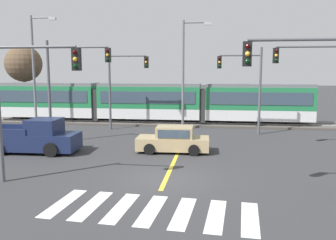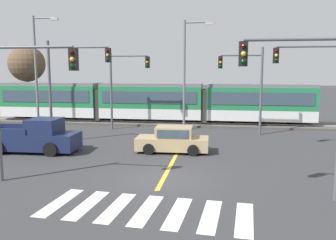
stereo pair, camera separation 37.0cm
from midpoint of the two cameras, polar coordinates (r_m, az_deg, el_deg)
ground_plane at (r=15.89m, az=-0.11°, el=-9.47°), size 200.00×200.00×0.00m
track_bed at (r=31.64m, az=4.32°, el=-0.50°), size 120.00×4.00×0.18m
rail_near at (r=30.91m, az=4.23°, el=-0.44°), size 120.00×0.08×0.10m
rail_far at (r=32.33m, az=4.42°, el=-0.07°), size 120.00×0.08×0.10m
light_rail_tram at (r=31.89m, az=-2.33°, el=3.12°), size 28.00×2.64×3.43m
crosswalk_stripe_0 at (r=13.80m, az=-16.27°, el=-12.54°), size 0.77×2.83×0.01m
crosswalk_stripe_1 at (r=13.33m, az=-12.02°, el=-13.15°), size 0.77×2.83×0.01m
crosswalk_stripe_2 at (r=12.92m, az=-7.46°, el=-13.72°), size 0.77×2.83×0.01m
crosswalk_stripe_3 at (r=12.61m, az=-2.62°, el=-14.23°), size 0.77×2.83×0.01m
crosswalk_stripe_4 at (r=12.38m, az=2.46°, el=-14.67°), size 0.77×2.83×0.01m
crosswalk_stripe_5 at (r=12.24m, az=7.71°, el=-15.00°), size 0.77×2.83×0.01m
crosswalk_stripe_6 at (r=12.21m, az=13.04°, el=-15.21°), size 0.77×2.83×0.01m
lane_centre_line at (r=21.97m, az=2.39°, el=-4.52°), size 0.20×15.76×0.01m
sedan_crossing at (r=20.82m, az=1.25°, el=-3.26°), size 4.25×2.01×1.52m
pickup_truck at (r=22.20m, az=-20.21°, el=-2.68°), size 5.46×2.36×1.98m
traffic_light_near_right at (r=13.80m, az=22.13°, el=4.89°), size 3.75×0.38×6.37m
traffic_light_mid_left at (r=23.81m, az=-15.13°, el=6.84°), size 4.25×0.38×6.64m
traffic_light_far_left at (r=28.60m, az=-6.75°, el=6.62°), size 3.25×0.38×6.17m
traffic_light_near_left at (r=15.87m, az=-21.61°, el=4.79°), size 3.75×0.38×6.06m
traffic_light_far_right at (r=26.90m, az=12.97°, el=6.45°), size 3.25×0.38×6.41m
traffic_light_mid_right at (r=22.58m, az=23.88°, el=6.25°), size 4.25×0.38×6.54m
street_lamp_west at (r=31.64m, az=-19.84°, el=8.28°), size 2.22×0.28×9.15m
street_lamp_centre at (r=28.31m, az=3.43°, el=8.25°), size 2.27×0.28×8.60m
bare_tree_far_west at (r=40.22m, az=-21.46°, el=8.37°), size 3.76×3.76×7.30m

